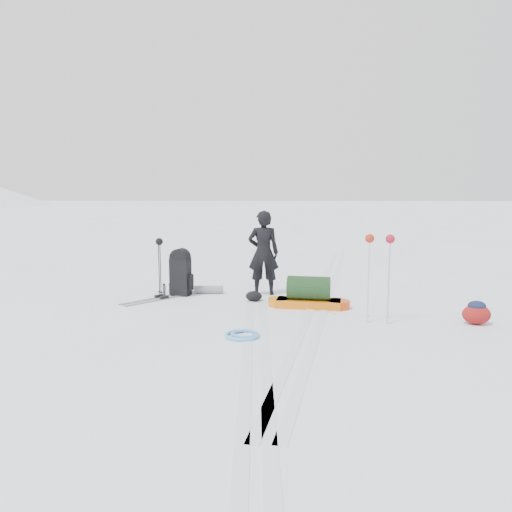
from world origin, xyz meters
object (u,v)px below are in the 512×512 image
object	(u,v)px
ski_poles_black	(159,249)
skier	(263,253)
pulk_sled	(309,295)
expedition_rucksack	(184,274)

from	to	relation	value
ski_poles_black	skier	bearing A→B (deg)	6.41
pulk_sled	expedition_rucksack	xyz separation A→B (m)	(-2.55, 0.92, 0.23)
ski_poles_black	pulk_sled	bearing A→B (deg)	-17.17
skier	ski_poles_black	xyz separation A→B (m)	(-2.11, -0.36, 0.11)
pulk_sled	expedition_rucksack	world-z (taller)	expedition_rucksack
skier	pulk_sled	world-z (taller)	skier
skier	pulk_sled	bearing A→B (deg)	127.72
skier	ski_poles_black	bearing A→B (deg)	7.90
pulk_sled	ski_poles_black	bearing A→B (deg)	172.44
skier	ski_poles_black	world-z (taller)	skier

